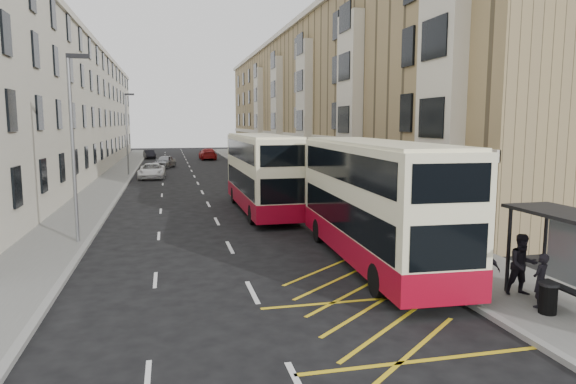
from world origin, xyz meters
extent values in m
plane|color=black|center=(0.00, 0.00, 0.00)|extent=(200.00, 200.00, 0.00)
cube|color=slate|center=(8.00, 30.00, 0.07)|extent=(4.00, 120.00, 0.15)
cube|color=slate|center=(-7.50, 30.00, 0.07)|extent=(3.00, 120.00, 0.15)
cube|color=gray|center=(6.00, 30.00, 0.07)|extent=(0.25, 120.00, 0.15)
cube|color=gray|center=(-6.00, 30.00, 0.07)|extent=(0.25, 120.00, 0.15)
cube|color=#917B54|center=(15.00, 45.50, 7.50)|extent=(10.00, 79.00, 15.00)
cube|color=beige|center=(9.97, 45.50, 4.00)|extent=(0.18, 79.00, 0.50)
cube|color=beige|center=(9.90, 45.50, 15.00)|extent=(0.40, 79.00, 0.50)
cube|color=beige|center=(9.65, 10.00, 7.50)|extent=(0.80, 3.20, 10.00)
cube|color=beige|center=(9.65, 22.00, 7.50)|extent=(0.80, 3.20, 10.00)
cube|color=beige|center=(9.65, 34.00, 7.50)|extent=(0.80, 3.20, 10.00)
cube|color=beige|center=(9.65, 46.00, 7.50)|extent=(0.80, 3.20, 10.00)
cube|color=beige|center=(9.65, 58.00, 7.50)|extent=(0.80, 3.20, 10.00)
cube|color=#5C0F12|center=(9.95, 14.00, 1.70)|extent=(0.20, 1.60, 3.00)
cube|color=#5C0F12|center=(9.95, 26.00, 1.70)|extent=(0.20, 1.60, 3.00)
cube|color=#5C0F12|center=(9.95, 38.00, 1.70)|extent=(0.20, 1.60, 3.00)
cube|color=#5C0F12|center=(9.95, 50.00, 1.70)|extent=(0.20, 1.60, 3.00)
cube|color=#5C0F12|center=(9.95, 62.00, 1.70)|extent=(0.20, 1.60, 3.00)
cube|color=beige|center=(-13.50, 45.50, 6.50)|extent=(9.00, 79.00, 13.00)
cube|color=beige|center=(-8.97, 45.50, 13.00)|extent=(0.30, 79.00, 0.50)
cube|color=black|center=(7.56, 1.90, 1.45)|extent=(0.08, 0.08, 2.60)
cube|color=black|center=(8.84, 1.90, 1.45)|extent=(0.08, 0.08, 2.60)
cube|color=black|center=(8.45, 0.60, 0.60)|extent=(0.35, 1.60, 0.06)
cylinder|color=#AB1C29|center=(6.25, 2.50, 0.65)|extent=(0.06, 0.06, 1.00)
cylinder|color=#AB1C29|center=(6.25, 5.75, 0.65)|extent=(0.06, 0.06, 1.00)
cylinder|color=#AB1C29|center=(6.25, 9.00, 0.65)|extent=(0.06, 0.06, 1.00)
cube|color=#AB1C29|center=(6.25, 5.75, 1.13)|extent=(0.05, 6.50, 0.06)
cube|color=#AB1C29|center=(6.25, 5.75, 0.70)|extent=(0.05, 6.50, 0.06)
cylinder|color=gray|center=(-6.40, 12.00, 4.15)|extent=(0.16, 0.16, 8.00)
cube|color=black|center=(-6.00, 12.00, 8.05)|extent=(0.90, 0.18, 0.18)
cylinder|color=gray|center=(-6.40, 42.00, 4.15)|extent=(0.16, 0.16, 8.00)
cube|color=black|center=(-6.00, 42.00, 8.05)|extent=(0.90, 0.18, 0.18)
cube|color=#F9F2C3|center=(5.00, 6.35, 2.44)|extent=(3.11, 11.62, 4.14)
cube|color=maroon|center=(5.00, 6.35, 0.84)|extent=(3.14, 11.66, 0.94)
cube|color=black|center=(5.00, 6.35, 1.94)|extent=(3.11, 10.70, 1.15)
cube|color=black|center=(5.00, 6.35, 3.72)|extent=(3.11, 10.70, 1.05)
cube|color=#F9F2C3|center=(5.00, 6.35, 4.55)|extent=(2.98, 11.16, 0.13)
cube|color=black|center=(5.24, 12.08, 1.99)|extent=(2.23, 0.18, 1.36)
cube|color=black|center=(5.24, 12.08, 4.14)|extent=(1.84, 0.16, 0.47)
cube|color=black|center=(4.76, 0.61, 1.99)|extent=(2.23, 0.18, 1.26)
cylinder|color=black|center=(3.97, 10.08, 0.52)|extent=(0.34, 1.06, 1.05)
cylinder|color=black|center=(6.34, 9.98, 0.52)|extent=(0.34, 1.06, 1.05)
cylinder|color=black|center=(3.66, 2.71, 0.52)|extent=(0.34, 1.06, 1.05)
cylinder|color=black|center=(6.03, 2.61, 0.52)|extent=(0.34, 1.06, 1.05)
cube|color=#F9F2C3|center=(2.90, 18.44, 2.42)|extent=(2.65, 11.47, 4.12)
cube|color=maroon|center=(2.90, 18.44, 0.83)|extent=(2.68, 11.50, 0.94)
cube|color=black|center=(2.90, 18.44, 1.93)|extent=(2.69, 10.56, 1.15)
cube|color=black|center=(2.90, 18.44, 3.70)|extent=(2.69, 10.56, 1.04)
cube|color=#F9F2C3|center=(2.90, 18.44, 4.52)|extent=(2.54, 11.01, 0.13)
cube|color=black|center=(2.88, 24.15, 1.98)|extent=(2.21, 0.09, 1.35)
cube|color=black|center=(2.88, 24.15, 4.12)|extent=(1.82, 0.09, 0.47)
cube|color=black|center=(2.92, 12.73, 1.98)|extent=(2.21, 0.09, 1.25)
cylinder|color=black|center=(1.71, 22.10, 0.52)|extent=(0.30, 1.04, 1.04)
cylinder|color=black|center=(4.06, 22.11, 0.52)|extent=(0.30, 1.04, 1.04)
cylinder|color=black|center=(1.74, 14.77, 0.52)|extent=(0.30, 1.04, 1.04)
cylinder|color=black|center=(4.09, 14.78, 0.52)|extent=(0.30, 1.04, 1.04)
cylinder|color=black|center=(7.46, 0.01, 0.55)|extent=(0.47, 0.47, 0.81)
cylinder|color=black|center=(7.46, 0.01, 0.97)|extent=(0.52, 0.52, 0.07)
imported|color=black|center=(7.58, 0.48, 0.92)|extent=(0.66, 0.56, 1.54)
imported|color=black|center=(7.76, 1.49, 1.08)|extent=(1.01, 0.84, 1.86)
imported|color=black|center=(6.48, 1.50, 0.96)|extent=(1.00, 0.54, 1.63)
imported|color=white|center=(-4.04, 39.11, 0.72)|extent=(2.51, 5.21, 1.43)
imported|color=#989CA0|center=(-2.88, 50.57, 0.74)|extent=(2.98, 4.67, 1.48)
imported|color=black|center=(-5.20, 67.31, 0.64)|extent=(2.00, 4.08, 1.29)
imported|color=#A01515|center=(3.08, 63.43, 0.80)|extent=(2.37, 5.58, 1.61)
camera|label=1|loc=(-2.43, -11.39, 5.29)|focal=32.00mm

